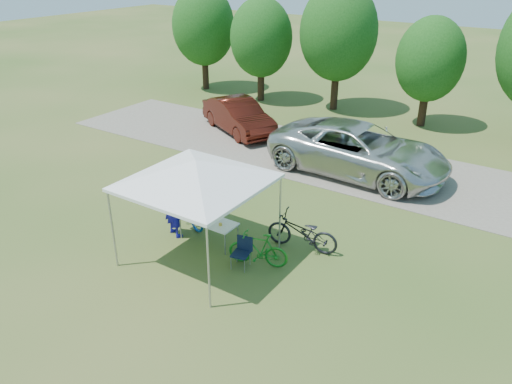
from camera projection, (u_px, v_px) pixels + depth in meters
ground at (201, 256)px, 13.10m from camera, size 100.00×100.00×0.00m
gravel_strip at (333, 160)px, 19.10m from camera, size 24.00×5.00×0.02m
canopy at (196, 163)px, 11.95m from camera, size 4.53×4.53×3.00m
treeline at (391, 43)px, 22.26m from camera, size 24.89×4.28×6.30m
folding_table at (208, 222)px, 13.50m from camera, size 1.63×0.68×0.67m
folding_chair at (243, 249)px, 12.52m from camera, size 0.49×0.51×0.81m
cooler at (200, 212)px, 13.54m from camera, size 0.47×0.32×0.34m
ice_cream_cup at (220, 224)px, 13.21m from camera, size 0.09×0.09×0.07m
cyclist at (173, 204)px, 13.70m from camera, size 0.81×0.65×1.94m
bike_blue at (185, 206)px, 14.52m from camera, size 2.14×1.35×1.06m
bike_green at (258, 249)px, 12.55m from camera, size 1.61×0.89×0.93m
bike_dark at (302, 232)px, 13.20m from camera, size 2.03×0.98×1.02m
minivan at (359, 150)px, 17.62m from camera, size 6.46×3.14×1.77m
sedan at (239, 116)px, 21.79m from camera, size 4.60×3.34×1.44m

